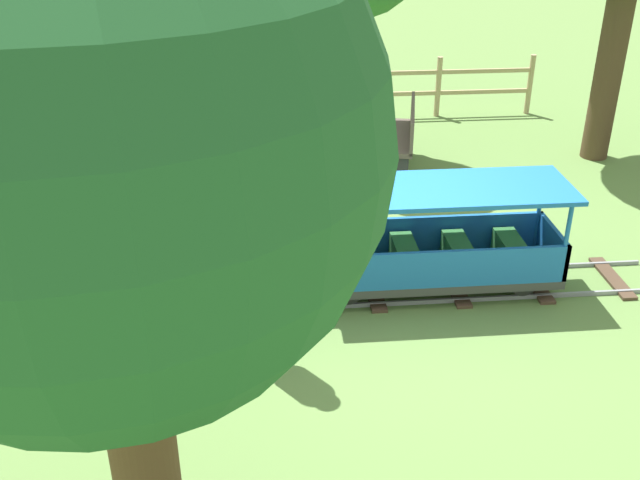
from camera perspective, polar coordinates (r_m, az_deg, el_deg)
name	(u,v)px	position (r m, az deg, el deg)	size (l,w,h in m)	color
ground_plane	(355,292)	(6.78, 2.72, -4.00)	(60.00, 60.00, 0.00)	#608442
track	(332,291)	(6.75, 0.95, -3.97)	(0.75, 6.05, 0.04)	gray
locomotive	(215,251)	(6.50, -8.08, -0.87)	(0.71, 1.45, 0.99)	#1E472D
passenger_car	(433,248)	(6.69, 8.67, -0.61)	(0.81, 2.35, 0.97)	#3F3F3F
conductor_person	(255,250)	(5.48, -5.00, -0.77)	(0.30, 0.30, 1.62)	#282D47
park_bench	(401,138)	(9.33, 6.25, 7.84)	(1.35, 0.66, 0.82)	brown
oak_tree_near	(98,146)	(3.11, -16.72, 6.98)	(2.40, 2.40, 3.75)	brown
fence_section	(297,88)	(11.10, -1.78, 11.60)	(0.08, 7.13, 0.90)	tan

